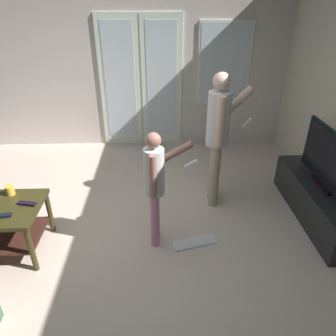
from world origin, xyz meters
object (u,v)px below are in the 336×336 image
person_adult (219,130)px  person_child (155,181)px  flat_screen_tv (329,161)px  tv_remote_black (27,204)px  loose_keyboard (194,243)px  dvd_remote_slim (1,216)px  tv_stand (318,202)px  cup_near_edge (10,190)px

person_adult → person_child: person_adult is taller
flat_screen_tv → tv_remote_black: flat_screen_tv is taller
loose_keyboard → dvd_remote_slim: bearing=-174.7°
flat_screen_tv → loose_keyboard: flat_screen_tv is taller
tv_stand → person_adult: (-1.12, 0.37, 0.73)m
tv_stand → flat_screen_tv: (-0.00, 0.00, 0.52)m
person_child → cup_near_edge: 1.44m
person_adult → tv_remote_black: bearing=-158.8°
cup_near_edge → dvd_remote_slim: cup_near_edge is taller
tv_stand → loose_keyboard: (-1.43, -0.39, -0.19)m
loose_keyboard → cup_near_edge: cup_near_edge is taller
flat_screen_tv → cup_near_edge: (-3.24, -0.20, -0.16)m
cup_near_edge → dvd_remote_slim: 0.37m
loose_keyboard → cup_near_edge: (-1.81, 0.20, 0.56)m
cup_near_edge → person_adult: bearing=14.8°
cup_near_edge → tv_remote_black: cup_near_edge is taller
tv_stand → person_adult: size_ratio=0.97×
flat_screen_tv → tv_remote_black: 3.05m
person_adult → tv_stand: bearing=-18.2°
tv_stand → person_child: (-1.82, -0.32, 0.52)m
person_adult → tv_remote_black: (-1.91, -0.74, -0.41)m
flat_screen_tv → dvd_remote_slim: bearing=-170.1°
person_adult → flat_screen_tv: bearing=-18.1°
flat_screen_tv → person_child: size_ratio=0.89×
loose_keyboard → tv_remote_black: (-1.59, 0.02, 0.52)m
person_adult → loose_keyboard: size_ratio=3.42×
flat_screen_tv → person_child: bearing=-169.8°
flat_screen_tv → dvd_remote_slim: 3.24m
tv_stand → person_adult: bearing=161.8°
tv_stand → tv_remote_black: (-3.02, -0.37, 0.33)m
tv_remote_black → dvd_remote_slim: bearing=-119.4°
cup_near_edge → tv_stand: bearing=3.4°
person_child → cup_near_edge: bearing=174.8°
person_adult → person_child: 1.01m
tv_stand → tv_remote_black: size_ratio=8.95×
flat_screen_tv → person_adult: 1.19m
flat_screen_tv → person_child: person_child is taller
person_adult → loose_keyboard: (-0.31, -0.76, -0.93)m
tv_stand → tv_remote_black: tv_remote_black is taller
loose_keyboard → dvd_remote_slim: size_ratio=2.70×
flat_screen_tv → loose_keyboard: (-1.43, -0.40, -0.72)m
tv_stand → person_adult: 1.38m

